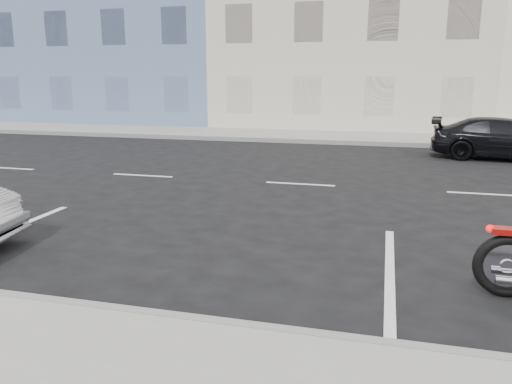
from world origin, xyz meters
TOP-DOWN VIEW (x-y plane):
  - ground at (0.00, 0.00)m, footprint 120.00×120.00m
  - sidewalk_far at (-5.00, 8.70)m, footprint 80.00×3.40m
  - curb_far at (-5.00, 7.00)m, footprint 80.00×0.12m
  - bldg_blue at (-14.00, 16.30)m, footprint 12.00×12.00m
  - bldg_cream at (-2.00, 16.30)m, footprint 12.00×12.00m
  - car_far at (3.30, 5.02)m, footprint 4.39×2.18m

SIDE VIEW (x-z plane):
  - ground at x=0.00m, z-range 0.00..0.00m
  - sidewalk_far at x=-5.00m, z-range 0.00..0.15m
  - curb_far at x=-5.00m, z-range 0.00..0.16m
  - car_far at x=3.30m, z-range 0.00..1.22m
  - bldg_cream at x=-2.00m, z-range 0.00..11.50m
  - bldg_blue at x=-14.00m, z-range 0.00..13.00m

